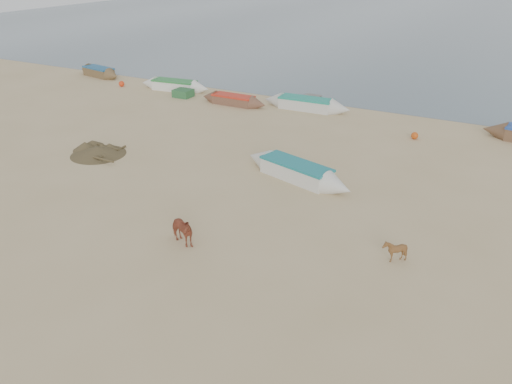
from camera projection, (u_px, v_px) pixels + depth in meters
ground at (207, 255)px, 19.21m from camera, size 140.00×140.00×0.00m
sea at (472, 20)px, 84.33m from camera, size 160.00×160.00×0.00m
cow_adult at (181, 230)px, 19.68m from camera, size 1.63×1.11×1.26m
calf_front at (395, 251)px, 18.67m from camera, size 0.85×0.76×0.91m
near_canoe at (296, 171)px, 25.45m from camera, size 6.77×3.11×0.90m
debris_pile at (98, 151)px, 28.60m from camera, size 3.67×3.67×0.46m
waterline_canoes at (358, 111)px, 35.12m from camera, size 56.21×4.89×0.88m
beach_clutter at (431, 125)px, 32.56m from camera, size 44.38×5.35×0.64m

